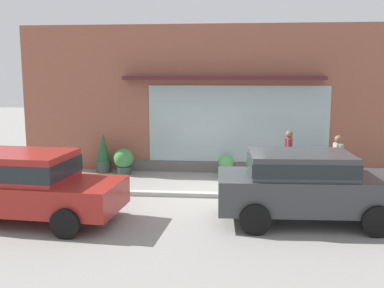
{
  "coord_description": "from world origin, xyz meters",
  "views": [
    {
      "loc": [
        0.41,
        -12.14,
        3.39
      ],
      "look_at": [
        -0.87,
        1.2,
        1.25
      ],
      "focal_mm": 41.95,
      "sensor_mm": 36.0,
      "label": 1
    }
  ],
  "objects_px": {
    "parked_car_red": "(24,182)",
    "potted_plant_doorstep": "(124,160)",
    "fire_hydrant": "(282,173)",
    "pedestrian_with_handbag": "(289,153)",
    "pedestrian_passerby": "(338,159)",
    "potted_plant_window_right": "(104,154)",
    "potted_plant_low_front": "(226,166)",
    "potted_plant_near_hydrant": "(306,168)",
    "potted_plant_corner_tall": "(348,167)",
    "parked_car_dark_gray": "(305,183)"
  },
  "relations": [
    {
      "from": "fire_hydrant",
      "to": "potted_plant_doorstep",
      "type": "bearing_deg",
      "value": 164.09
    },
    {
      "from": "potted_plant_doorstep",
      "to": "fire_hydrant",
      "type": "bearing_deg",
      "value": -15.91
    },
    {
      "from": "parked_car_red",
      "to": "potted_plant_doorstep",
      "type": "bearing_deg",
      "value": 82.04
    },
    {
      "from": "potted_plant_window_right",
      "to": "potted_plant_low_front",
      "type": "xyz_separation_m",
      "value": [
        4.21,
        -0.41,
        -0.25
      ]
    },
    {
      "from": "potted_plant_doorstep",
      "to": "potted_plant_window_right",
      "type": "relative_size",
      "value": 0.66
    },
    {
      "from": "pedestrian_passerby",
      "to": "potted_plant_low_front",
      "type": "height_order",
      "value": "pedestrian_passerby"
    },
    {
      "from": "pedestrian_with_handbag",
      "to": "potted_plant_corner_tall",
      "type": "distance_m",
      "value": 2.09
    },
    {
      "from": "pedestrian_passerby",
      "to": "parked_car_dark_gray",
      "type": "distance_m",
      "value": 2.85
    },
    {
      "from": "potted_plant_low_front",
      "to": "potted_plant_near_hydrant",
      "type": "bearing_deg",
      "value": 7.21
    },
    {
      "from": "potted_plant_near_hydrant",
      "to": "parked_car_red",
      "type": "bearing_deg",
      "value": -144.36
    },
    {
      "from": "pedestrian_with_handbag",
      "to": "pedestrian_passerby",
      "type": "distance_m",
      "value": 1.66
    },
    {
      "from": "parked_car_dark_gray",
      "to": "potted_plant_window_right",
      "type": "relative_size",
      "value": 3.11
    },
    {
      "from": "pedestrian_passerby",
      "to": "potted_plant_window_right",
      "type": "bearing_deg",
      "value": -111.71
    },
    {
      "from": "fire_hydrant",
      "to": "pedestrian_with_handbag",
      "type": "xyz_separation_m",
      "value": [
        0.26,
        0.71,
        0.49
      ]
    },
    {
      "from": "potted_plant_corner_tall",
      "to": "potted_plant_doorstep",
      "type": "xyz_separation_m",
      "value": [
        -7.31,
        0.18,
        0.05
      ]
    },
    {
      "from": "fire_hydrant",
      "to": "potted_plant_window_right",
      "type": "bearing_deg",
      "value": 163.7
    },
    {
      "from": "parked_car_dark_gray",
      "to": "potted_plant_doorstep",
      "type": "height_order",
      "value": "parked_car_dark_gray"
    },
    {
      "from": "pedestrian_passerby",
      "to": "parked_car_red",
      "type": "relative_size",
      "value": 0.38
    },
    {
      "from": "parked_car_red",
      "to": "potted_plant_low_front",
      "type": "distance_m",
      "value": 6.6
    },
    {
      "from": "fire_hydrant",
      "to": "pedestrian_with_handbag",
      "type": "bearing_deg",
      "value": 69.65
    },
    {
      "from": "potted_plant_near_hydrant",
      "to": "potted_plant_doorstep",
      "type": "relative_size",
      "value": 0.71
    },
    {
      "from": "pedestrian_passerby",
      "to": "parked_car_red",
      "type": "distance_m",
      "value": 8.25
    },
    {
      "from": "fire_hydrant",
      "to": "parked_car_red",
      "type": "bearing_deg",
      "value": -150.66
    },
    {
      "from": "pedestrian_with_handbag",
      "to": "potted_plant_doorstep",
      "type": "xyz_separation_m",
      "value": [
        -5.37,
        0.74,
        -0.48
      ]
    },
    {
      "from": "pedestrian_with_handbag",
      "to": "potted_plant_window_right",
      "type": "distance_m",
      "value": 6.22
    },
    {
      "from": "fire_hydrant",
      "to": "pedestrian_with_handbag",
      "type": "distance_m",
      "value": 0.91
    },
    {
      "from": "pedestrian_with_handbag",
      "to": "potted_plant_corner_tall",
      "type": "bearing_deg",
      "value": -61.73
    },
    {
      "from": "potted_plant_corner_tall",
      "to": "potted_plant_window_right",
      "type": "relative_size",
      "value": 0.66
    },
    {
      "from": "pedestrian_with_handbag",
      "to": "potted_plant_window_right",
      "type": "relative_size",
      "value": 1.23
    },
    {
      "from": "potted_plant_corner_tall",
      "to": "potted_plant_low_front",
      "type": "height_order",
      "value": "potted_plant_corner_tall"
    },
    {
      "from": "parked_car_dark_gray",
      "to": "potted_plant_corner_tall",
      "type": "relative_size",
      "value": 4.72
    },
    {
      "from": "pedestrian_with_handbag",
      "to": "potted_plant_window_right",
      "type": "height_order",
      "value": "pedestrian_with_handbag"
    },
    {
      "from": "fire_hydrant",
      "to": "potted_plant_low_front",
      "type": "bearing_deg",
      "value": 141.93
    },
    {
      "from": "pedestrian_passerby",
      "to": "potted_plant_corner_tall",
      "type": "relative_size",
      "value": 1.9
    },
    {
      "from": "parked_car_dark_gray",
      "to": "potted_plant_corner_tall",
      "type": "bearing_deg",
      "value": 62.35
    },
    {
      "from": "parked_car_dark_gray",
      "to": "parked_car_red",
      "type": "relative_size",
      "value": 0.94
    },
    {
      "from": "potted_plant_doorstep",
      "to": "potted_plant_window_right",
      "type": "height_order",
      "value": "potted_plant_window_right"
    },
    {
      "from": "parked_car_red",
      "to": "potted_plant_doorstep",
      "type": "relative_size",
      "value": 5.01
    },
    {
      "from": "parked_car_dark_gray",
      "to": "potted_plant_doorstep",
      "type": "bearing_deg",
      "value": 137.76
    },
    {
      "from": "fire_hydrant",
      "to": "potted_plant_near_hydrant",
      "type": "height_order",
      "value": "fire_hydrant"
    },
    {
      "from": "potted_plant_corner_tall",
      "to": "potted_plant_low_front",
      "type": "relative_size",
      "value": 1.16
    },
    {
      "from": "pedestrian_passerby",
      "to": "parked_car_red",
      "type": "bearing_deg",
      "value": -73.77
    },
    {
      "from": "pedestrian_passerby",
      "to": "parked_car_dark_gray",
      "type": "bearing_deg",
      "value": -31.94
    },
    {
      "from": "fire_hydrant",
      "to": "parked_car_dark_gray",
      "type": "bearing_deg",
      "value": -85.94
    },
    {
      "from": "pedestrian_passerby",
      "to": "parked_car_red",
      "type": "height_order",
      "value": "pedestrian_passerby"
    },
    {
      "from": "pedestrian_passerby",
      "to": "potted_plant_low_front",
      "type": "distance_m",
      "value": 3.63
    },
    {
      "from": "potted_plant_doorstep",
      "to": "potted_plant_low_front",
      "type": "bearing_deg",
      "value": -2.54
    },
    {
      "from": "pedestrian_with_handbag",
      "to": "parked_car_dark_gray",
      "type": "xyz_separation_m",
      "value": [
        -0.05,
        -3.68,
        -0.03
      ]
    },
    {
      "from": "pedestrian_passerby",
      "to": "potted_plant_corner_tall",
      "type": "distance_m",
      "value": 1.93
    },
    {
      "from": "potted_plant_near_hydrant",
      "to": "potted_plant_corner_tall",
      "type": "xyz_separation_m",
      "value": [
        1.27,
        -0.35,
        0.12
      ]
    }
  ]
}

